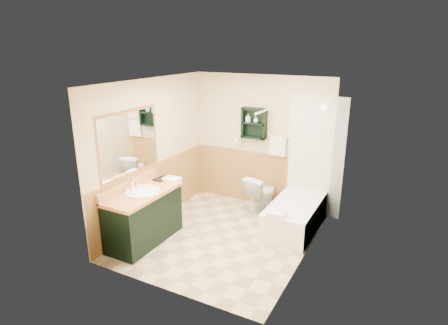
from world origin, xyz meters
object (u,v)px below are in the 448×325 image
(vanity, at_px, (144,217))
(toilet, at_px, (261,194))
(bathtub, at_px, (296,215))
(wall_shelf, at_px, (254,123))
(hair_dryer, at_px, (239,140))
(vanity_book, at_px, (157,171))
(soap_bottle_a, at_px, (248,120))
(soap_bottle_b, at_px, (256,120))

(vanity, xyz_separation_m, toilet, (1.17, 1.81, -0.07))
(vanity, bearing_deg, bathtub, 37.63)
(wall_shelf, xyz_separation_m, hair_dryer, (-0.30, 0.02, -0.35))
(bathtub, bearing_deg, vanity_book, -156.63)
(wall_shelf, distance_m, toilet, 1.27)
(toilet, distance_m, vanity_book, 1.91)
(vanity, relative_size, vanity_book, 5.19)
(hair_dryer, relative_size, soap_bottle_a, 1.66)
(bathtub, bearing_deg, hair_dryer, 155.34)
(hair_dryer, bearing_deg, bathtub, -24.66)
(bathtub, height_order, vanity_book, vanity_book)
(wall_shelf, height_order, soap_bottle_a, wall_shelf)
(wall_shelf, relative_size, soap_bottle_a, 3.80)
(vanity, bearing_deg, soap_bottle_a, 69.18)
(vanity, height_order, toilet, vanity)
(wall_shelf, relative_size, hair_dryer, 2.29)
(vanity, xyz_separation_m, soap_bottle_a, (0.78, 2.06, 1.19))
(wall_shelf, bearing_deg, soap_bottle_b, -7.38)
(wall_shelf, distance_m, soap_bottle_a, 0.12)
(vanity, xyz_separation_m, soap_bottle_b, (0.93, 2.06, 1.20))
(wall_shelf, distance_m, vanity, 2.52)
(hair_dryer, bearing_deg, vanity_book, -116.73)
(vanity, bearing_deg, toilet, 57.10)
(toilet, bearing_deg, vanity_book, 55.99)
(vanity, relative_size, soap_bottle_b, 11.41)
(vanity_book, xyz_separation_m, soap_bottle_b, (1.10, 1.48, 0.68))
(hair_dryer, height_order, bathtub, hair_dryer)
(vanity_book, bearing_deg, wall_shelf, 62.14)
(hair_dryer, distance_m, toilet, 1.07)
(soap_bottle_a, bearing_deg, hair_dryer, 170.93)
(wall_shelf, xyz_separation_m, vanity, (-0.89, -2.06, -1.15))
(vanity, height_order, bathtub, vanity)
(hair_dryer, relative_size, vanity_book, 0.98)
(toilet, relative_size, soap_bottle_a, 4.75)
(wall_shelf, bearing_deg, soap_bottle_a, -177.44)
(bathtub, relative_size, toilet, 2.18)
(hair_dryer, relative_size, bathtub, 0.16)
(wall_shelf, height_order, hair_dryer, wall_shelf)
(toilet, xyz_separation_m, soap_bottle_a, (-0.39, 0.25, 1.26))
(soap_bottle_a, relative_size, soap_bottle_b, 1.30)
(toilet, bearing_deg, soap_bottle_b, -33.33)
(soap_bottle_a, height_order, soap_bottle_b, soap_bottle_b)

